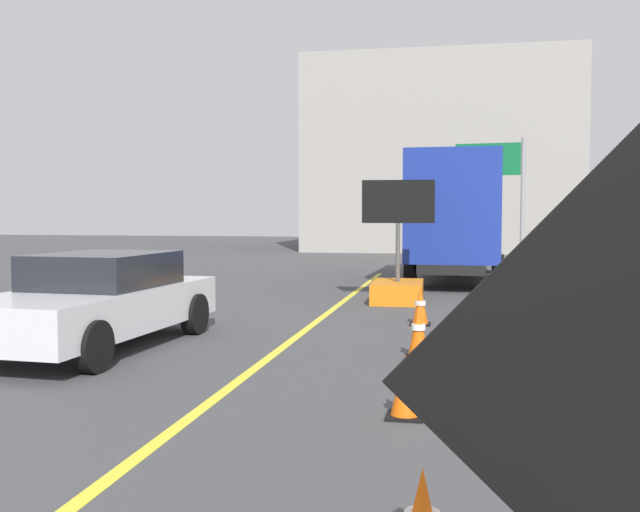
{
  "coord_description": "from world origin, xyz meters",
  "views": [
    {
      "loc": [
        2.53,
        0.47,
        1.97
      ],
      "look_at": [
        1.25,
        7.16,
        1.57
      ],
      "focal_mm": 40.87,
      "sensor_mm": 36.0,
      "label": 1
    }
  ],
  "objects_px": {
    "box_truck": "(458,215)",
    "traffic_cone_far_lane": "(418,331)",
    "pickup_car": "(98,300)",
    "traffic_cone_mid_lane": "(405,387)",
    "highway_guide_sign": "(503,177)",
    "traffic_cone_curbside": "(420,306)",
    "arrow_board_trailer": "(398,280)"
  },
  "relations": [
    {
      "from": "pickup_car",
      "to": "arrow_board_trailer",
      "type": "bearing_deg",
      "value": 58.74
    },
    {
      "from": "highway_guide_sign",
      "to": "traffic_cone_mid_lane",
      "type": "bearing_deg",
      "value": -95.36
    },
    {
      "from": "highway_guide_sign",
      "to": "traffic_cone_far_lane",
      "type": "relative_size",
      "value": 6.53
    },
    {
      "from": "highway_guide_sign",
      "to": "traffic_cone_mid_lane",
      "type": "distance_m",
      "value": 23.76
    },
    {
      "from": "highway_guide_sign",
      "to": "pickup_car",
      "type": "bearing_deg",
      "value": -108.49
    },
    {
      "from": "traffic_cone_curbside",
      "to": "box_truck",
      "type": "bearing_deg",
      "value": 86.07
    },
    {
      "from": "pickup_car",
      "to": "highway_guide_sign",
      "type": "xyz_separation_m",
      "value": [
        6.89,
        20.61,
        2.73
      ]
    },
    {
      "from": "box_truck",
      "to": "pickup_car",
      "type": "relative_size",
      "value": 1.73
    },
    {
      "from": "pickup_car",
      "to": "traffic_cone_mid_lane",
      "type": "distance_m",
      "value": 5.5
    },
    {
      "from": "traffic_cone_curbside",
      "to": "highway_guide_sign",
      "type": "bearing_deg",
      "value": 82.32
    },
    {
      "from": "highway_guide_sign",
      "to": "traffic_cone_curbside",
      "type": "relative_size",
      "value": 7.35
    },
    {
      "from": "arrow_board_trailer",
      "to": "pickup_car",
      "type": "distance_m",
      "value": 7.43
    },
    {
      "from": "box_truck",
      "to": "pickup_car",
      "type": "bearing_deg",
      "value": -113.47
    },
    {
      "from": "traffic_cone_mid_lane",
      "to": "traffic_cone_curbside",
      "type": "bearing_deg",
      "value": 91.64
    },
    {
      "from": "traffic_cone_far_lane",
      "to": "traffic_cone_curbside",
      "type": "bearing_deg",
      "value": 92.55
    },
    {
      "from": "box_truck",
      "to": "pickup_car",
      "type": "xyz_separation_m",
      "value": [
        -5.13,
        -11.81,
        -1.22
      ]
    },
    {
      "from": "arrow_board_trailer",
      "to": "box_truck",
      "type": "bearing_deg",
      "value": 76.86
    },
    {
      "from": "box_truck",
      "to": "pickup_car",
      "type": "height_order",
      "value": "box_truck"
    },
    {
      "from": "pickup_car",
      "to": "highway_guide_sign",
      "type": "distance_m",
      "value": 21.9
    },
    {
      "from": "pickup_car",
      "to": "traffic_cone_mid_lane",
      "type": "relative_size",
      "value": 7.61
    },
    {
      "from": "arrow_board_trailer",
      "to": "traffic_cone_far_lane",
      "type": "height_order",
      "value": "arrow_board_trailer"
    },
    {
      "from": "traffic_cone_far_lane",
      "to": "arrow_board_trailer",
      "type": "bearing_deg",
      "value": 97.31
    },
    {
      "from": "arrow_board_trailer",
      "to": "box_truck",
      "type": "distance_m",
      "value": 5.79
    },
    {
      "from": "arrow_board_trailer",
      "to": "pickup_car",
      "type": "xyz_separation_m",
      "value": [
        -3.85,
        -6.34,
        0.21
      ]
    },
    {
      "from": "traffic_cone_far_lane",
      "to": "box_truck",
      "type": "bearing_deg",
      "value": 87.73
    },
    {
      "from": "arrow_board_trailer",
      "to": "traffic_cone_mid_lane",
      "type": "height_order",
      "value": "arrow_board_trailer"
    },
    {
      "from": "box_truck",
      "to": "traffic_cone_far_lane",
      "type": "relative_size",
      "value": 10.47
    },
    {
      "from": "highway_guide_sign",
      "to": "traffic_cone_far_lane",
      "type": "height_order",
      "value": "highway_guide_sign"
    },
    {
      "from": "pickup_car",
      "to": "traffic_cone_far_lane",
      "type": "bearing_deg",
      "value": 0.57
    },
    {
      "from": "box_truck",
      "to": "highway_guide_sign",
      "type": "height_order",
      "value": "highway_guide_sign"
    },
    {
      "from": "pickup_car",
      "to": "traffic_cone_mid_lane",
      "type": "height_order",
      "value": "pickup_car"
    },
    {
      "from": "arrow_board_trailer",
      "to": "traffic_cone_curbside",
      "type": "distance_m",
      "value": 3.36
    }
  ]
}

